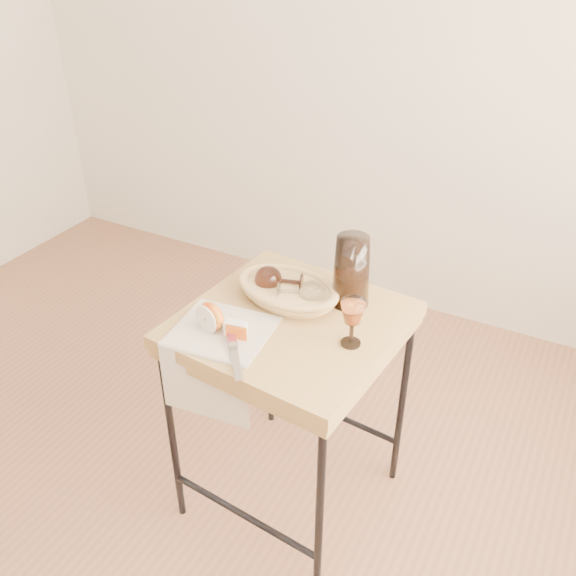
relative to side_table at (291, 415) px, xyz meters
The scene contains 12 objects.
floor 0.73m from the side_table, 141.15° to the right, with size 3.60×3.60×0.00m, color brown.
wall_back 1.77m from the side_table, 108.94° to the left, with size 3.60×0.00×2.70m, color beige.
side_table is the anchor object (origin of this frame).
tea_towel 0.45m from the side_table, 134.07° to the right, with size 0.28×0.25×0.01m, color white.
bread_basket 0.43m from the side_table, 123.27° to the left, with size 0.30×0.21×0.06m, color #B37F49, non-canonical shape.
goblet_lying_a 0.47m from the side_table, 129.85° to the left, with size 0.14×0.09×0.09m, color #412019, non-canonical shape.
goblet_lying_b 0.45m from the side_table, 100.38° to the left, with size 0.13×0.08×0.08m, color white, non-canonical shape.
pitcher 0.54m from the side_table, 54.19° to the left, with size 0.16×0.24×0.27m, color black, non-canonical shape.
wine_goblet 0.51m from the side_table, ahead, with size 0.07×0.07×0.15m, color white, non-canonical shape.
apple_half 0.50m from the side_table, 138.34° to the right, with size 0.09×0.05×0.09m, color red.
apple_wedge 0.46m from the side_table, 123.40° to the right, with size 0.06×0.03×0.04m, color white.
table_knife 0.47m from the side_table, 107.06° to the right, with size 0.25×0.03×0.02m, color silver, non-canonical shape.
Camera 1 is at (1.19, -0.96, 1.86)m, focal length 38.77 mm.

